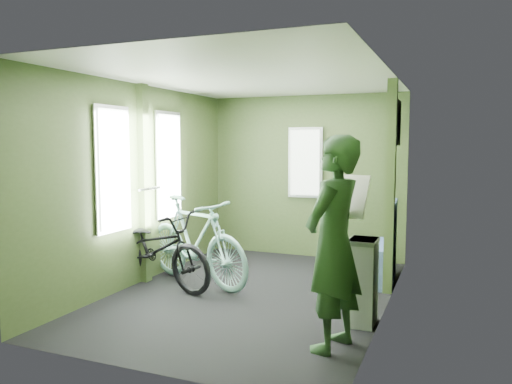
{
  "coord_description": "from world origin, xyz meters",
  "views": [
    {
      "loc": [
        2.01,
        -4.87,
        1.62
      ],
      "look_at": [
        0.0,
        0.1,
        1.1
      ],
      "focal_mm": 35.0,
      "sensor_mm": 36.0,
      "label": 1
    }
  ],
  "objects_px": {
    "bicycle_black": "(157,286)",
    "passenger": "(333,243)",
    "waste_box": "(363,282)",
    "bench_seat": "(375,258)",
    "bicycle_mint": "(195,284)"
  },
  "relations": [
    {
      "from": "bicycle_black",
      "to": "passenger",
      "type": "bearing_deg",
      "value": -96.1
    },
    {
      "from": "waste_box",
      "to": "bicycle_mint",
      "type": "bearing_deg",
      "value": 164.6
    },
    {
      "from": "waste_box",
      "to": "bench_seat",
      "type": "relative_size",
      "value": 0.82
    },
    {
      "from": "passenger",
      "to": "waste_box",
      "type": "xyz_separation_m",
      "value": [
        0.13,
        0.63,
        -0.46
      ]
    },
    {
      "from": "bicycle_black",
      "to": "bench_seat",
      "type": "bearing_deg",
      "value": -46.38
    },
    {
      "from": "passenger",
      "to": "waste_box",
      "type": "height_order",
      "value": "passenger"
    },
    {
      "from": "bicycle_black",
      "to": "waste_box",
      "type": "bearing_deg",
      "value": -80.98
    },
    {
      "from": "bicycle_black",
      "to": "passenger",
      "type": "relative_size",
      "value": 1.0
    },
    {
      "from": "bicycle_mint",
      "to": "waste_box",
      "type": "xyz_separation_m",
      "value": [
        2.01,
        -0.55,
        0.39
      ]
    },
    {
      "from": "bicycle_black",
      "to": "waste_box",
      "type": "relative_size",
      "value": 2.17
    },
    {
      "from": "bicycle_black",
      "to": "bench_seat",
      "type": "relative_size",
      "value": 1.77
    },
    {
      "from": "bicycle_black",
      "to": "passenger",
      "type": "height_order",
      "value": "passenger"
    },
    {
      "from": "bench_seat",
      "to": "bicycle_mint",
      "type": "bearing_deg",
      "value": -158.22
    },
    {
      "from": "passenger",
      "to": "bicycle_black",
      "type": "bearing_deg",
      "value": -97.65
    },
    {
      "from": "bicycle_black",
      "to": "bicycle_mint",
      "type": "xyz_separation_m",
      "value": [
        0.37,
        0.24,
        0.0
      ]
    }
  ]
}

